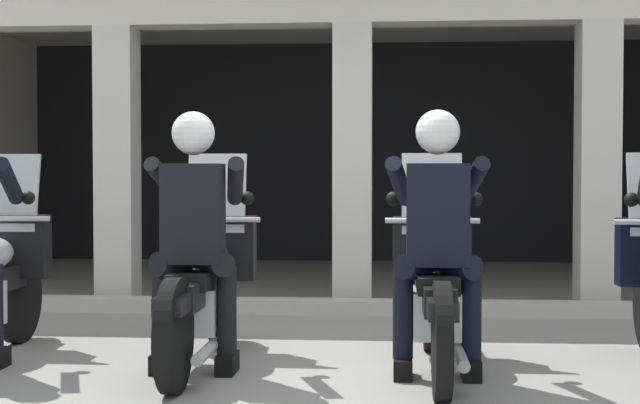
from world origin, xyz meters
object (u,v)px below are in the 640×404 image
Objects in this scene: motorcycle_center_left at (204,285)px; police_officer_center_right at (437,220)px; police_officer_center_left at (194,218)px; motorcycle_center_right at (435,288)px.

motorcycle_center_left is 1.29× the size of police_officer_center_right.
police_officer_center_left is 1.54m from motorcycle_center_right.
police_officer_center_right is (1.46, -0.33, 0.44)m from motorcycle_center_left.
police_officer_center_left is 1.00× the size of police_officer_center_right.
motorcycle_center_right is (1.46, -0.05, 0.00)m from motorcycle_center_left.
police_officer_center_right reaches higher than motorcycle_center_left.
police_officer_center_right reaches higher than motorcycle_center_right.
motorcycle_center_left is 1.46m from motorcycle_center_right.
motorcycle_center_right is at bearing 5.03° from motorcycle_center_left.
police_officer_center_left is 0.78× the size of motorcycle_center_right.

